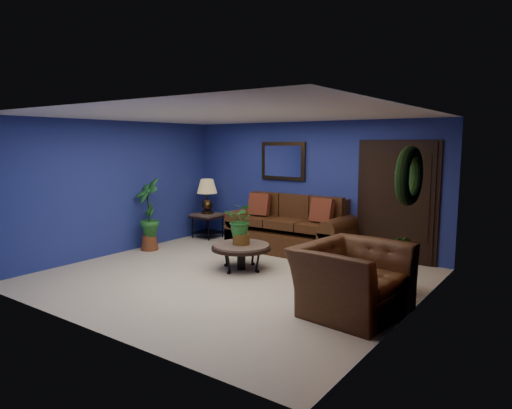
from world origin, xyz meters
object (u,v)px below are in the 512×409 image
Objects in this scene: sofa at (292,233)px; table_lamp at (207,192)px; side_chair at (319,227)px; armchair at (352,279)px; coffee_table at (241,248)px; end_table at (207,219)px.

sofa is 3.27× the size of table_lamp.
side_chair reaches higher than armchair.
end_table is at bearing 143.57° from coffee_table.
coffee_table is 1.66× the size of end_table.
sofa reaches higher than side_chair.
end_table is at bearing 68.71° from armchair.
side_chair is (0.57, 1.66, 0.16)m from coffee_table.
table_lamp is 2.78m from side_chair.
end_table is 2.73m from side_chair.
table_lamp reaches higher than sofa.
sofa reaches higher than end_table.
table_lamp is at bearing -178.92° from sofa.
sofa is at bearing 50.49° from armchair.
end_table is 0.60m from table_lamp.
sofa is 0.61m from side_chair.
armchair is (1.72, -2.40, -0.10)m from side_chair.
end_table reaches higher than coffee_table.
end_table is 0.80× the size of table_lamp.
end_table is 0.64× the size of side_chair.
table_lamp is (-2.15, -0.04, 0.66)m from sofa.
sofa reaches higher than coffee_table.
coffee_table is 0.75× the size of armchair.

